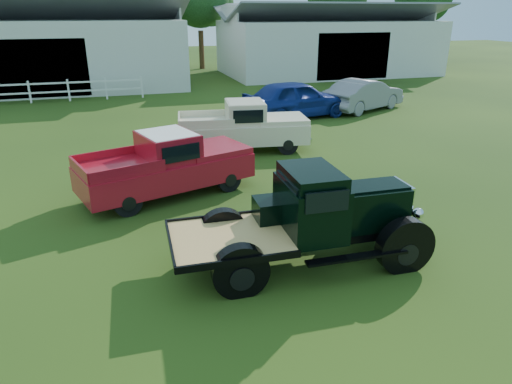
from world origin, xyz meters
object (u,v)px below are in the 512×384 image
object	(u,v)px
vintage_flatbed	(305,218)
white_pickup	(243,127)
misc_car_grey	(364,95)
misc_car_blue	(296,99)
red_pickup	(166,164)

from	to	relation	value
vintage_flatbed	white_pickup	size ratio (longest dim) A/B	1.05
misc_car_grey	misc_car_blue	bearing A→B (deg)	74.02
white_pickup	red_pickup	bearing A→B (deg)	-123.35
red_pickup	misc_car_blue	bearing A→B (deg)	31.38
vintage_flatbed	red_pickup	distance (m)	5.01
white_pickup	vintage_flatbed	bearing A→B (deg)	-88.59
vintage_flatbed	misc_car_blue	xyz separation A→B (m)	(4.82, 12.58, -0.11)
misc_car_blue	misc_car_grey	bearing A→B (deg)	-91.15
misc_car_grey	red_pickup	bearing A→B (deg)	103.73
red_pickup	misc_car_blue	world-z (taller)	misc_car_blue
vintage_flatbed	misc_car_blue	bearing A→B (deg)	70.93
red_pickup	misc_car_blue	xyz separation A→B (m)	(7.00, 8.07, 0.00)
vintage_flatbed	misc_car_blue	world-z (taller)	vintage_flatbed
misc_car_grey	vintage_flatbed	bearing A→B (deg)	121.71
vintage_flatbed	misc_car_grey	xyz separation A→B (m)	(8.77, 13.18, -0.21)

